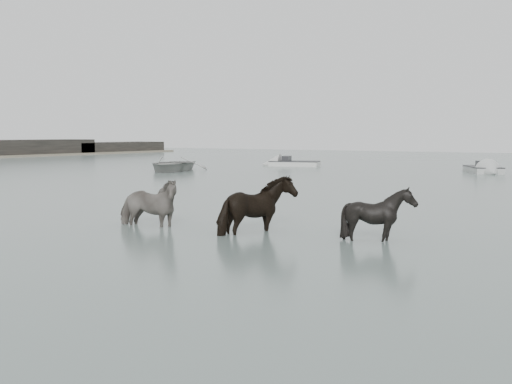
# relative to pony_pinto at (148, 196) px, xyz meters

# --- Properties ---
(ground) EXTENTS (140.00, 140.00, 0.00)m
(ground) POSITION_rel_pony_pinto_xyz_m (3.85, -0.49, -0.80)
(ground) COLOR #51615A
(ground) RESTS_ON ground
(pony_pinto) EXTENTS (2.03, 1.22, 1.61)m
(pony_pinto) POSITION_rel_pony_pinto_xyz_m (0.00, 0.00, 0.00)
(pony_pinto) COLOR black
(pony_pinto) RESTS_ON ground
(pony_dark) EXTENTS (1.65, 1.87, 1.71)m
(pony_dark) POSITION_rel_pony_pinto_xyz_m (2.99, 0.61, 0.05)
(pony_dark) COLOR black
(pony_dark) RESTS_ON ground
(pony_black) EXTENTS (1.66, 1.58, 1.46)m
(pony_black) POSITION_rel_pony_pinto_xyz_m (5.86, 1.10, -0.07)
(pony_black) COLOR black
(pony_black) RESTS_ON ground
(rowboat_lead) EXTENTS (5.18, 6.04, 1.05)m
(rowboat_lead) POSITION_rel_pony_pinto_xyz_m (-15.26, 19.07, -0.28)
(rowboat_lead) COLOR #A4A39F
(rowboat_lead) RESTS_ON ground
(skiff_outer) EXTENTS (5.18, 2.95, 0.75)m
(skiff_outer) POSITION_rel_pony_pinto_xyz_m (-11.66, 28.59, -0.43)
(skiff_outer) COLOR beige
(skiff_outer) RESTS_ON ground
(skiff_mid) EXTENTS (3.71, 5.07, 0.75)m
(skiff_mid) POSITION_rel_pony_pinto_xyz_m (1.79, 28.13, -0.43)
(skiff_mid) COLOR #A6A8A6
(skiff_mid) RESTS_ON ground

